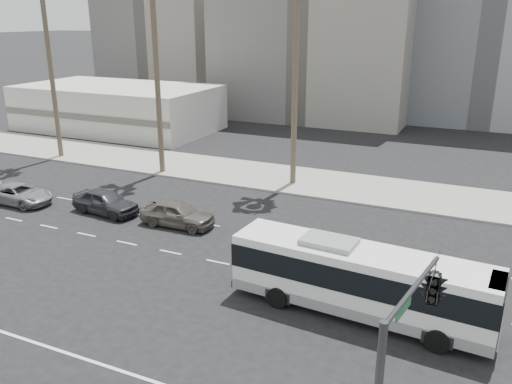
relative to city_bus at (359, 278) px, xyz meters
The scene contains 11 objects.
ground 5.66m from the city_bus, 159.35° to the left, with size 700.00×700.00×0.00m, color black.
sidewalk_north 18.19m from the city_bus, 106.17° to the left, with size 120.00×7.00×0.15m, color gray.
commercial_low 44.80m from the city_bus, 141.48° to the left, with size 22.00×12.16×5.00m.
midrise_beige_west 50.43m from the city_bus, 109.97° to the left, with size 24.00×18.00×18.00m, color slate.
midrise_gray_center 55.15m from the city_bus, 86.86° to the left, with size 20.00×20.00×26.00m, color slate.
midrise_beige_far 67.67m from the city_bus, 129.67° to the left, with size 18.00×16.00×15.00m, color slate.
city_bus is the anchor object (origin of this frame).
car_a 13.94m from the city_bus, 157.00° to the left, with size 4.76×1.92×1.62m, color #5B564D.
car_b 19.13m from the city_bus, 163.83° to the left, with size 4.82×1.94×1.64m, color #2B2B31.
car_c 25.55m from the city_bus, behind, with size 4.96×2.29×1.38m, color gray.
traffic_signal 9.64m from the city_bus, 66.63° to the right, with size 3.20×4.30×6.87m.
Camera 1 is at (9.40, -22.32, 12.56)m, focal length 36.86 mm.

